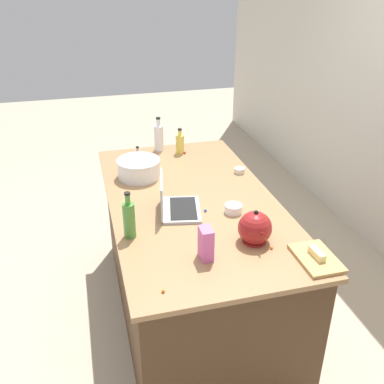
{
  "coord_description": "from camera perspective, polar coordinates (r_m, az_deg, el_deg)",
  "views": [
    {
      "loc": [
        2.33,
        -0.61,
        2.2
      ],
      "look_at": [
        0.0,
        0.0,
        0.95
      ],
      "focal_mm": 41.03,
      "sensor_mm": 36.0,
      "label": 1
    }
  ],
  "objects": [
    {
      "name": "ground_plane",
      "position": [
        3.26,
        0.0,
        -14.99
      ],
      "size": [
        12.0,
        12.0,
        0.0
      ],
      "primitive_type": "plane",
      "color": "#B7A88E"
    },
    {
      "name": "island_counter",
      "position": [
        2.98,
        0.0,
        -8.55
      ],
      "size": [
        1.89,
        1.02,
        0.9
      ],
      "color": "#4C331E",
      "rests_on": "ground"
    },
    {
      "name": "laptop",
      "position": [
        2.58,
        -2.22,
        -1.62
      ],
      "size": [
        0.35,
        0.29,
        0.22
      ],
      "color": "#B7B7BC",
      "rests_on": "island_counter"
    },
    {
      "name": "mixing_bowl_large",
      "position": [
        3.02,
        -6.94,
        3.14
      ],
      "size": [
        0.3,
        0.3,
        0.13
      ],
      "color": "white",
      "rests_on": "island_counter"
    },
    {
      "name": "bottle_oil",
      "position": [
        3.39,
        -1.58,
        6.33
      ],
      "size": [
        0.06,
        0.06,
        0.2
      ],
      "color": "#DBC64C",
      "rests_on": "island_counter"
    },
    {
      "name": "bottle_vinegar",
      "position": [
        3.45,
        -4.34,
        7.12
      ],
      "size": [
        0.07,
        0.07,
        0.27
      ],
      "color": "white",
      "rests_on": "island_counter"
    },
    {
      "name": "bottle_olive",
      "position": [
        2.34,
        -8.18,
        -3.5
      ],
      "size": [
        0.07,
        0.07,
        0.27
      ],
      "color": "#4C8C38",
      "rests_on": "island_counter"
    },
    {
      "name": "kettle",
      "position": [
        2.32,
        8.18,
        -4.7
      ],
      "size": [
        0.21,
        0.18,
        0.2
      ],
      "color": "maroon",
      "rests_on": "island_counter"
    },
    {
      "name": "cutting_board",
      "position": [
        2.28,
        15.87,
        -8.28
      ],
      "size": [
        0.28,
        0.18,
        0.02
      ],
      "primitive_type": "cube",
      "color": "tan",
      "rests_on": "island_counter"
    },
    {
      "name": "butter_stick_left",
      "position": [
        2.27,
        15.92,
        -7.68
      ],
      "size": [
        0.11,
        0.04,
        0.04
      ],
      "primitive_type": "cube",
      "rotation": [
        0.0,
        0.0,
        0.06
      ],
      "color": "#F4E58C",
      "rests_on": "cutting_board"
    },
    {
      "name": "ramekin_small",
      "position": [
        2.59,
        5.4,
        -2.18
      ],
      "size": [
        0.1,
        0.1,
        0.05
      ],
      "primitive_type": "cylinder",
      "color": "white",
      "rests_on": "island_counter"
    },
    {
      "name": "ramekin_medium",
      "position": [
        3.09,
        6.18,
        2.8
      ],
      "size": [
        0.07,
        0.07,
        0.04
      ],
      "primitive_type": "cylinder",
      "color": "beige",
      "rests_on": "island_counter"
    },
    {
      "name": "kitchen_timer",
      "position": [
        3.38,
        -7.08,
        5.22
      ],
      "size": [
        0.07,
        0.07,
        0.08
      ],
      "color": "#B2B2B7",
      "rests_on": "island_counter"
    },
    {
      "name": "candy_bag",
      "position": [
        2.16,
        1.82,
        -6.72
      ],
      "size": [
        0.09,
        0.06,
        0.17
      ],
      "primitive_type": "cube",
      "color": "pink",
      "rests_on": "island_counter"
    },
    {
      "name": "candy_0",
      "position": [
        3.4,
        -0.95,
        5.13
      ],
      "size": [
        0.02,
        0.02,
        0.02
      ],
      "primitive_type": "sphere",
      "color": "red",
      "rests_on": "island_counter"
    },
    {
      "name": "candy_1",
      "position": [
        2.6,
        1.75,
        -2.4
      ],
      "size": [
        0.02,
        0.02,
        0.02
      ],
      "primitive_type": "sphere",
      "color": "blue",
      "rests_on": "island_counter"
    },
    {
      "name": "candy_2",
      "position": [
        2.31,
        10.3,
        -7.15
      ],
      "size": [
        0.02,
        0.02,
        0.02
      ],
      "primitive_type": "sphere",
      "color": "orange",
      "rests_on": "island_counter"
    },
    {
      "name": "candy_3",
      "position": [
        2.01,
        -3.76,
        -12.73
      ],
      "size": [
        0.02,
        0.02,
        0.02
      ],
      "primitive_type": "sphere",
      "color": "orange",
      "rests_on": "island_counter"
    }
  ]
}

